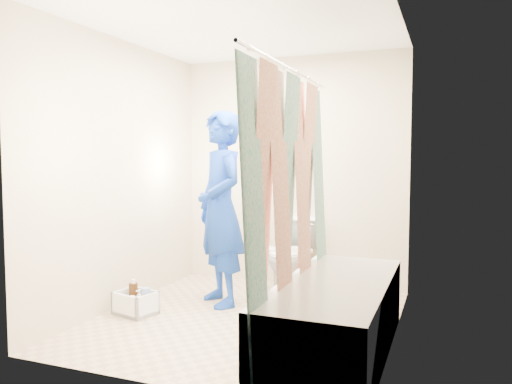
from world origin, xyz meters
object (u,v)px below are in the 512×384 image
at_px(toilet, 291,255).
at_px(cleaning_caddy, 136,304).
at_px(bathtub, 335,314).
at_px(plumber, 220,208).

height_order(toilet, cleaning_caddy, toilet).
xyz_separation_m(bathtub, toilet, (-0.75, 1.37, 0.11)).
bearing_deg(bathtub, toilet, 118.61).
bearing_deg(toilet, bathtub, -62.50).
relative_size(toilet, plumber, 0.42).
height_order(bathtub, cleaning_caddy, bathtub).
relative_size(plumber, cleaning_caddy, 4.63).
relative_size(toilet, cleaning_caddy, 1.95).
xyz_separation_m(bathtub, plumber, (-1.23, 0.76, 0.62)).
relative_size(bathtub, cleaning_caddy, 4.58).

